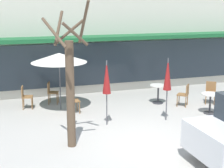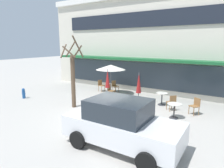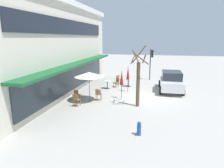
{
  "view_description": "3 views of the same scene",
  "coord_description": "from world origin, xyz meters",
  "px_view_note": "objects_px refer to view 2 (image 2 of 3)",
  "views": [
    {
      "loc": [
        -3.77,
        -8.75,
        4.04
      ],
      "look_at": [
        -0.03,
        3.08,
        1.07
      ],
      "focal_mm": 55.0,
      "sensor_mm": 36.0,
      "label": 1
    },
    {
      "loc": [
        5.97,
        -7.83,
        3.68
      ],
      "look_at": [
        -0.8,
        2.48,
        1.17
      ],
      "focal_mm": 32.0,
      "sensor_mm": 36.0,
      "label": 2
    },
    {
      "loc": [
        -15.21,
        -0.81,
        4.6
      ],
      "look_at": [
        0.62,
        2.8,
        0.82
      ],
      "focal_mm": 32.0,
      "sensor_mm": 36.0,
      "label": 3
    }
  ],
  "objects_px": {
    "cafe_table_near_wall": "(174,108)",
    "street_tree": "(73,76)",
    "cafe_chair_1": "(101,85)",
    "cafe_chair_4": "(195,105)",
    "cafe_chair_0": "(172,102)",
    "patio_umbrella_corner_open": "(139,83)",
    "patio_umbrella_cream_folded": "(108,79)",
    "parked_sedan": "(121,124)",
    "patio_umbrella_green_folded": "(111,67)",
    "cafe_chair_3": "(110,90)",
    "fire_hydrant": "(24,93)",
    "cafe_table_streetside": "(162,97)",
    "cafe_chair_2": "(115,85)"
  },
  "relations": [
    {
      "from": "cafe_table_streetside",
      "to": "cafe_chair_2",
      "type": "bearing_deg",
      "value": 163.59
    },
    {
      "from": "patio_umbrella_green_folded",
      "to": "cafe_chair_4",
      "type": "xyz_separation_m",
      "value": [
        5.98,
        -1.0,
        -1.5
      ]
    },
    {
      "from": "cafe_chair_1",
      "to": "cafe_chair_4",
      "type": "xyz_separation_m",
      "value": [
        7.26,
        -1.52,
        0.0
      ]
    },
    {
      "from": "cafe_table_streetside",
      "to": "patio_umbrella_corner_open",
      "type": "relative_size",
      "value": 0.35
    },
    {
      "from": "cafe_table_streetside",
      "to": "cafe_chair_4",
      "type": "xyz_separation_m",
      "value": [
        2.04,
        -0.66,
        0.01
      ]
    },
    {
      "from": "cafe_chair_0",
      "to": "cafe_chair_4",
      "type": "xyz_separation_m",
      "value": [
        1.22,
        0.05,
        0.0
      ]
    },
    {
      "from": "cafe_table_streetside",
      "to": "cafe_chair_1",
      "type": "bearing_deg",
      "value": 170.57
    },
    {
      "from": "patio_umbrella_corner_open",
      "to": "fire_hydrant",
      "type": "height_order",
      "value": "patio_umbrella_corner_open"
    },
    {
      "from": "patio_umbrella_green_folded",
      "to": "patio_umbrella_cream_folded",
      "type": "distance_m",
      "value": 2.51
    },
    {
      "from": "cafe_table_near_wall",
      "to": "cafe_chair_1",
      "type": "bearing_deg",
      "value": 157.63
    },
    {
      "from": "patio_umbrella_corner_open",
      "to": "cafe_chair_2",
      "type": "height_order",
      "value": "patio_umbrella_corner_open"
    },
    {
      "from": "fire_hydrant",
      "to": "cafe_chair_4",
      "type": "bearing_deg",
      "value": 16.23
    },
    {
      "from": "patio_umbrella_corner_open",
      "to": "cafe_chair_1",
      "type": "distance_m",
      "value": 5.53
    },
    {
      "from": "cafe_chair_1",
      "to": "street_tree",
      "type": "height_order",
      "value": "street_tree"
    },
    {
      "from": "cafe_table_streetside",
      "to": "parked_sedan",
      "type": "relative_size",
      "value": 0.18
    },
    {
      "from": "street_tree",
      "to": "cafe_chair_2",
      "type": "bearing_deg",
      "value": 89.65
    },
    {
      "from": "patio_umbrella_green_folded",
      "to": "cafe_chair_3",
      "type": "bearing_deg",
      "value": -60.27
    },
    {
      "from": "cafe_chair_0",
      "to": "fire_hydrant",
      "type": "bearing_deg",
      "value": -162.04
    },
    {
      "from": "street_tree",
      "to": "parked_sedan",
      "type": "bearing_deg",
      "value": -27.63
    },
    {
      "from": "street_tree",
      "to": "patio_umbrella_cream_folded",
      "type": "bearing_deg",
      "value": 43.24
    },
    {
      "from": "patio_umbrella_corner_open",
      "to": "parked_sedan",
      "type": "bearing_deg",
      "value": -73.21
    },
    {
      "from": "cafe_chair_1",
      "to": "fire_hydrant",
      "type": "height_order",
      "value": "cafe_chair_1"
    },
    {
      "from": "patio_umbrella_green_folded",
      "to": "cafe_chair_3",
      "type": "height_order",
      "value": "patio_umbrella_green_folded"
    },
    {
      "from": "patio_umbrella_green_folded",
      "to": "patio_umbrella_corner_open",
      "type": "distance_m",
      "value": 4.09
    },
    {
      "from": "cafe_chair_0",
      "to": "cafe_chair_1",
      "type": "relative_size",
      "value": 1.0
    },
    {
      "from": "street_tree",
      "to": "cafe_chair_1",
      "type": "bearing_deg",
      "value": 104.1
    },
    {
      "from": "cafe_chair_0",
      "to": "street_tree",
      "type": "bearing_deg",
      "value": -153.59
    },
    {
      "from": "patio_umbrella_cream_folded",
      "to": "patio_umbrella_green_folded",
      "type": "bearing_deg",
      "value": 119.18
    },
    {
      "from": "patio_umbrella_green_folded",
      "to": "cafe_chair_0",
      "type": "distance_m",
      "value": 5.1
    },
    {
      "from": "parked_sedan",
      "to": "street_tree",
      "type": "relative_size",
      "value": 1.03
    },
    {
      "from": "cafe_table_streetside",
      "to": "cafe_chair_2",
      "type": "height_order",
      "value": "cafe_chair_2"
    },
    {
      "from": "patio_umbrella_green_folded",
      "to": "cafe_chair_4",
      "type": "bearing_deg",
      "value": -9.47
    },
    {
      "from": "cafe_chair_1",
      "to": "cafe_table_streetside",
      "type": "bearing_deg",
      "value": -9.43
    },
    {
      "from": "street_tree",
      "to": "fire_hydrant",
      "type": "xyz_separation_m",
      "value": [
        -4.2,
        -0.5,
        -1.47
      ]
    },
    {
      "from": "cafe_table_near_wall",
      "to": "cafe_chair_1",
      "type": "xyz_separation_m",
      "value": [
        -6.49,
        2.67,
        0.01
      ]
    },
    {
      "from": "cafe_table_near_wall",
      "to": "street_tree",
      "type": "bearing_deg",
      "value": -165.69
    },
    {
      "from": "cafe_table_near_wall",
      "to": "patio_umbrella_corner_open",
      "type": "xyz_separation_m",
      "value": [
        -1.88,
        -0.19,
        1.11
      ]
    },
    {
      "from": "cafe_chair_1",
      "to": "cafe_chair_4",
      "type": "bearing_deg",
      "value": -11.86
    },
    {
      "from": "cafe_chair_0",
      "to": "fire_hydrant",
      "type": "distance_m",
      "value": 9.69
    },
    {
      "from": "patio_umbrella_corner_open",
      "to": "cafe_chair_3",
      "type": "bearing_deg",
      "value": 149.63
    },
    {
      "from": "cafe_table_streetside",
      "to": "parked_sedan",
      "type": "height_order",
      "value": "parked_sedan"
    },
    {
      "from": "patio_umbrella_cream_folded",
      "to": "cafe_table_streetside",
      "type": "bearing_deg",
      "value": 33.66
    },
    {
      "from": "patio_umbrella_green_folded",
      "to": "patio_umbrella_cream_folded",
      "type": "xyz_separation_m",
      "value": [
        1.21,
        -2.16,
        -0.39
      ]
    },
    {
      "from": "cafe_chair_4",
      "to": "cafe_table_near_wall",
      "type": "bearing_deg",
      "value": -123.77
    },
    {
      "from": "cafe_chair_0",
      "to": "patio_umbrella_corner_open",
      "type": "bearing_deg",
      "value": -138.04
    },
    {
      "from": "cafe_table_near_wall",
      "to": "cafe_chair_0",
      "type": "relative_size",
      "value": 0.85
    },
    {
      "from": "patio_umbrella_cream_folded",
      "to": "parked_sedan",
      "type": "height_order",
      "value": "patio_umbrella_cream_folded"
    },
    {
      "from": "patio_umbrella_green_folded",
      "to": "patio_umbrella_corner_open",
      "type": "bearing_deg",
      "value": -35.02
    },
    {
      "from": "cafe_table_near_wall",
      "to": "patio_umbrella_green_folded",
      "type": "xyz_separation_m",
      "value": [
        -5.21,
        2.14,
        1.51
      ]
    },
    {
      "from": "parked_sedan",
      "to": "patio_umbrella_green_folded",
      "type": "bearing_deg",
      "value": 126.5
    }
  ]
}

